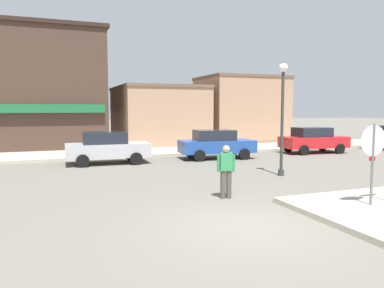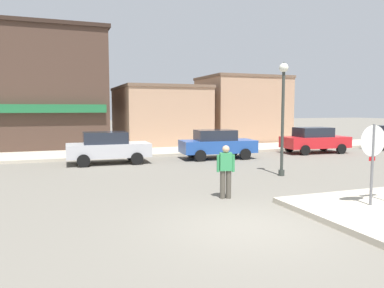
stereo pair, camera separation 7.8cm
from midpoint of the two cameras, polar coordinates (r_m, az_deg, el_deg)
name	(u,v)px [view 1 (the left image)]	position (r m, az deg, el deg)	size (l,w,h in m)	color
ground_plane	(248,227)	(8.89, 8.31, -12.36)	(160.00, 160.00, 0.00)	#6B665B
kerb_far	(127,153)	(22.66, -9.99, -1.31)	(80.00, 4.00, 0.15)	#B7AD99
stop_sign	(373,154)	(10.93, 25.64, -1.37)	(0.82, 0.07, 2.30)	slate
lamp_post	(283,102)	(15.37, 13.49, 6.22)	(0.36, 0.36, 4.54)	#333833
parked_car_nearest	(107,147)	(18.81, -12.94, -0.49)	(4.05, 1.97, 1.56)	#B7B7BC
parked_car_second	(216,144)	(20.24, 3.60, 0.05)	(4.13, 2.13, 1.56)	#234C9E
parked_car_third	(313,140)	(23.92, 17.91, 0.63)	(4.11, 2.08, 1.56)	red
pedestrian_crossing_near	(226,170)	(11.31, 5.01, -3.96)	(0.55, 0.31, 1.61)	#4C473D
building_corner_shop	(24,90)	(28.75, -24.26, 7.50)	(10.54, 9.60, 7.95)	#473328
building_storefront_left_near	(157,116)	(28.48, -5.36, 4.33)	(6.05, 7.68, 4.33)	tan
building_storefront_left_mid	(240,110)	(30.50, 7.32, 5.22)	(6.32, 5.46, 5.22)	tan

